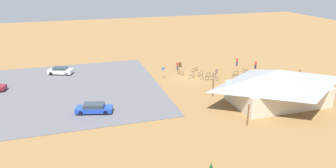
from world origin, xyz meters
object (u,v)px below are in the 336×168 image
object	(u,v)px
bicycle_green_trailside	(204,78)
bicycle_white_lone_east	(200,74)
bicycle_black_back_row	(211,75)
bike_pavilion	(278,84)
bicycle_teal_edge_south	(192,76)
bicycle_orange_edge_north	(180,73)
bicycle_green_by_bin	(254,74)
visitor_at_bikes	(256,64)
bicycle_yellow_near_sign	(236,73)
visitor_near_lot	(237,61)
bicycle_blue_front_row	(214,78)
bicycle_blue_yard_right	(217,72)
bicycle_silver_yard_front	(236,78)
visitor_by_pavilion	(177,65)
lot_sign	(163,71)
bicycle_purple_lone_west	(246,71)
car_white_by_curb	(60,71)
trash_bin	(180,65)
bicycle_red_mid_cluster	(195,70)
car_blue_mid_lot	(94,108)

from	to	relation	value
bicycle_green_trailside	bicycle_white_lone_east	world-z (taller)	bicycle_white_lone_east
bicycle_black_back_row	bike_pavilion	bearing A→B (deg)	106.04
bicycle_teal_edge_south	bicycle_orange_edge_north	size ratio (longest dim) A/B	1.02
bicycle_green_by_bin	visitor_at_bikes	distance (m)	5.15
bicycle_yellow_near_sign	visitor_near_lot	xyz separation A→B (m)	(-3.32, -5.60, 0.55)
visitor_near_lot	bicycle_blue_front_row	bearing A→B (deg)	40.17
bike_pavilion	bicycle_blue_front_row	size ratio (longest dim) A/B	12.06
bicycle_blue_yard_right	bicycle_black_back_row	world-z (taller)	bicycle_blue_yard_right
bicycle_orange_edge_north	bicycle_silver_yard_front	bearing A→B (deg)	146.18
bike_pavilion	bicycle_teal_edge_south	world-z (taller)	bike_pavilion
visitor_near_lot	visitor_by_pavilion	distance (m)	12.36
bicycle_orange_edge_north	bicycle_green_by_bin	size ratio (longest dim) A/B	0.98
bicycle_white_lone_east	bicycle_blue_front_row	xyz separation A→B (m)	(-1.51, 2.85, -0.04)
lot_sign	bicycle_green_by_bin	bearing A→B (deg)	167.46
bicycle_teal_edge_south	bicycle_white_lone_east	bearing A→B (deg)	-156.55
visitor_at_bikes	bicycle_silver_yard_front	bearing A→B (deg)	35.65
bicycle_blue_yard_right	bicycle_teal_edge_south	size ratio (longest dim) A/B	0.83
bicycle_purple_lone_west	visitor_near_lot	size ratio (longest dim) A/B	0.73
bicycle_blue_yard_right	car_white_by_curb	xyz separation A→B (m)	(27.60, -7.96, 0.35)
trash_bin	bicycle_blue_front_row	distance (m)	9.89
bicycle_white_lone_east	bicycle_green_by_bin	xyz separation A→B (m)	(-9.09, 3.10, 0.00)
bicycle_red_mid_cluster	bicycle_green_by_bin	distance (m)	10.73
trash_bin	car_blue_mid_lot	distance (m)	24.84
bicycle_green_trailside	visitor_by_pavilion	world-z (taller)	visitor_by_pavilion
bicycle_black_back_row	bicycle_teal_edge_south	distance (m)	3.70
bicycle_green_trailside	bicycle_blue_yard_right	distance (m)	4.47
bicycle_green_by_bin	car_blue_mid_lot	xyz separation A→B (m)	(28.68, 7.48, 0.33)
bicycle_green_trailside	car_blue_mid_lot	bearing A→B (deg)	23.29
car_blue_mid_lot	visitor_by_pavilion	world-z (taller)	visitor_by_pavilion
bicycle_silver_yard_front	visitor_near_lot	bearing A→B (deg)	-119.27
bicycle_black_back_row	car_blue_mid_lot	size ratio (longest dim) A/B	0.30
bicycle_red_mid_cluster	visitor_near_lot	distance (m)	9.55
bicycle_teal_edge_south	bicycle_green_by_bin	world-z (taller)	bicycle_teal_edge_south
bicycle_red_mid_cluster	visitor_by_pavilion	world-z (taller)	visitor_by_pavilion
bicycle_yellow_near_sign	visitor_by_pavilion	size ratio (longest dim) A/B	0.93
bike_pavilion	bicycle_blue_front_row	world-z (taller)	bike_pavilion
bicycle_red_mid_cluster	bicycle_teal_edge_south	size ratio (longest dim) A/B	0.95
bicycle_red_mid_cluster	bicycle_black_back_row	xyz separation A→B (m)	(-1.63, 3.71, 0.01)
bicycle_green_trailside	visitor_at_bikes	world-z (taller)	visitor_at_bikes
lot_sign	bicycle_teal_edge_south	world-z (taller)	lot_sign
bicycle_green_by_bin	car_white_by_curb	xyz separation A→B (m)	(33.22, -11.51, 0.34)
bicycle_blue_front_row	visitor_by_pavilion	distance (m)	8.76
bicycle_silver_yard_front	visitor_near_lot	xyz separation A→B (m)	(-4.38, -7.81, 0.56)
bicycle_purple_lone_west	bicycle_red_mid_cluster	bearing A→B (deg)	-22.23
bicycle_green_trailside	bicycle_teal_edge_south	xyz separation A→B (m)	(1.80, -1.37, 0.01)
bicycle_blue_front_row	visitor_by_pavilion	world-z (taller)	visitor_by_pavilion
bicycle_blue_yard_right	bicycle_red_mid_cluster	bearing A→B (deg)	-35.53
lot_sign	bicycle_blue_yard_right	distance (m)	10.33
bike_pavilion	bicycle_purple_lone_west	size ratio (longest dim) A/B	12.09
bicycle_yellow_near_sign	bicycle_orange_edge_north	xyz separation A→B (m)	(9.43, -3.40, -0.02)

